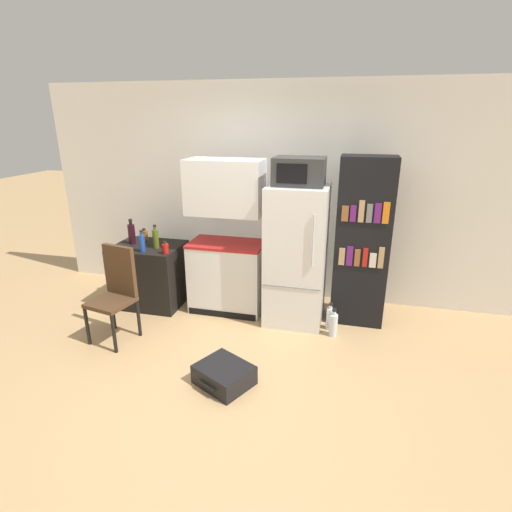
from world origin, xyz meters
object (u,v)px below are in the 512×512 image
at_px(bowl, 114,248).
at_px(water_bottle_front, 330,318).
at_px(water_bottle_middle, 333,324).
at_px(bookshelf, 362,243).
at_px(refrigerator, 296,255).
at_px(suitcase_large_flat, 224,375).
at_px(side_table, 150,274).
at_px(microwave, 299,171).
at_px(bottle_wine_dark, 132,233).
at_px(bottle_amber_beer, 144,235).
at_px(bottle_ketchup_red, 165,248).
at_px(bottle_olive_oil, 156,238).
at_px(kitchen_hutch, 227,244).
at_px(chair, 116,287).
at_px(bottle_blue_soda, 142,243).

distance_m(bowl, water_bottle_front, 2.65).
bearing_deg(water_bottle_middle, bookshelf, 61.81).
bearing_deg(refrigerator, suitcase_large_flat, -107.22).
xyz_separation_m(suitcase_large_flat, water_bottle_front, (0.85, 1.21, 0.04)).
bearing_deg(water_bottle_middle, side_table, 173.01).
height_order(refrigerator, suitcase_large_flat, refrigerator).
bearing_deg(microwave, bookshelf, 11.62).
xyz_separation_m(bottle_wine_dark, bottle_amber_beer, (0.07, 0.17, -0.07)).
xyz_separation_m(microwave, bottle_wine_dark, (-2.05, 0.02, -0.82)).
relative_size(bottle_ketchup_red, suitcase_large_flat, 0.25).
bearing_deg(microwave, suitcase_large_flat, -107.22).
bearing_deg(microwave, bottle_amber_beer, 174.61).
height_order(bookshelf, suitcase_large_flat, bookshelf).
xyz_separation_m(refrigerator, bottle_olive_oil, (-1.68, -0.07, 0.10)).
relative_size(bottle_amber_beer, suitcase_large_flat, 0.26).
relative_size(side_table, water_bottle_middle, 2.55).
xyz_separation_m(bottle_ketchup_red, water_bottle_front, (1.90, 0.08, -0.69)).
xyz_separation_m(bottle_wine_dark, water_bottle_front, (2.47, -0.17, -0.76)).
bearing_deg(kitchen_hutch, side_table, -175.72).
distance_m(bottle_wine_dark, bowl, 0.30).
xyz_separation_m(chair, water_bottle_front, (2.19, 0.69, -0.44)).
xyz_separation_m(bookshelf, bowl, (-2.85, -0.38, -0.16)).
height_order(bookshelf, bowl, bookshelf).
relative_size(microwave, bookshelf, 0.28).
bearing_deg(bottle_olive_oil, chair, -96.42).
relative_size(bottle_blue_soda, bottle_wine_dark, 0.83).
bearing_deg(side_table, bowl, -143.56).
distance_m(kitchen_hutch, microwave, 1.22).
bearing_deg(bottle_blue_soda, bookshelf, 8.76).
bearing_deg(bowl, side_table, 36.44).
bearing_deg(chair, kitchen_hutch, 55.68).
xyz_separation_m(refrigerator, suitcase_large_flat, (-0.42, -1.36, -0.70)).
bearing_deg(bookshelf, refrigerator, -168.49).
relative_size(side_table, bottle_ketchup_red, 5.70).
xyz_separation_m(side_table, bookshelf, (2.54, 0.15, 0.56)).
xyz_separation_m(bottle_ketchup_red, bottle_amber_beer, (-0.49, 0.42, 0.00)).
height_order(bottle_amber_beer, suitcase_large_flat, bottle_amber_beer).
bearing_deg(refrigerator, chair, -154.53).
relative_size(microwave, suitcase_large_flat, 0.91).
height_order(microwave, bowl, microwave).
height_order(kitchen_hutch, refrigerator, kitchen_hutch).
bearing_deg(chair, bottle_olive_oil, 94.95).
xyz_separation_m(bottle_wine_dark, suitcase_large_flat, (1.63, -1.38, -0.81)).
height_order(refrigerator, microwave, microwave).
distance_m(refrigerator, bottle_ketchup_red, 1.50).
bearing_deg(bookshelf, bowl, -172.31).
distance_m(bookshelf, bottle_amber_beer, 2.68).
distance_m(side_table, suitcase_large_flat, 1.98).
bearing_deg(bottle_olive_oil, suitcase_large_flat, -45.72).
relative_size(bookshelf, bottle_blue_soda, 7.28).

